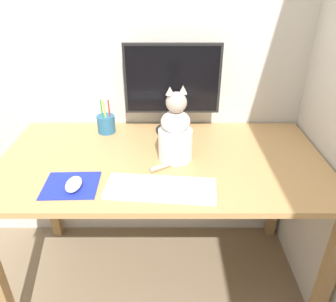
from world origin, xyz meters
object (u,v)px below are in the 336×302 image
object	(u,v)px
keyboard	(160,188)
pen_cup	(106,124)
monitor	(172,85)
cat	(175,133)
computer_mouse_left	(74,184)

from	to	relation	value
keyboard	pen_cup	world-z (taller)	pen_cup
monitor	pen_cup	bearing A→B (deg)	-177.97
monitor	cat	xyz separation A→B (m)	(0.01, -0.28, -0.12)
pen_cup	monitor	bearing A→B (deg)	2.03
keyboard	pen_cup	distance (m)	0.58
monitor	computer_mouse_left	world-z (taller)	monitor
computer_mouse_left	keyboard	bearing A→B (deg)	-2.27
cat	monitor	bearing A→B (deg)	80.28
computer_mouse_left	cat	world-z (taller)	cat
keyboard	computer_mouse_left	size ratio (longest dim) A/B	4.17
monitor	pen_cup	distance (m)	0.39
monitor	computer_mouse_left	distance (m)	0.67
pen_cup	computer_mouse_left	bearing A→B (deg)	-95.12
computer_mouse_left	cat	size ratio (longest dim) A/B	0.31
cat	keyboard	bearing A→B (deg)	-116.43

